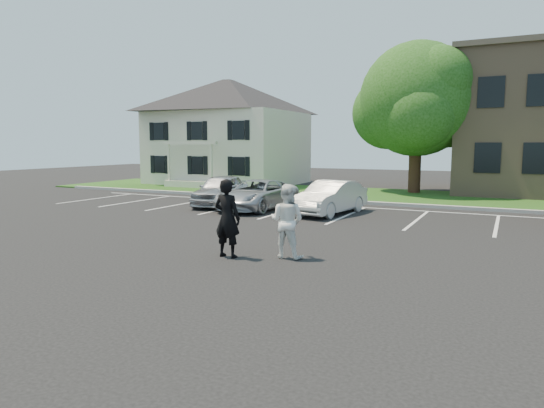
% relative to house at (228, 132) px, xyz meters
% --- Properties ---
extents(ground_plane, '(90.00, 90.00, 0.00)m').
position_rel_house_xyz_m(ground_plane, '(13.00, -19.97, -3.83)').
color(ground_plane, black).
rests_on(ground_plane, ground).
extents(curb, '(40.00, 0.30, 0.15)m').
position_rel_house_xyz_m(curb, '(13.00, -7.97, -3.75)').
color(curb, gray).
rests_on(curb, ground).
extents(grass_strip, '(44.00, 8.00, 0.08)m').
position_rel_house_xyz_m(grass_strip, '(13.00, -3.97, -3.79)').
color(grass_strip, '#0D420F').
rests_on(grass_strip, ground).
extents(stall_lines, '(34.00, 5.36, 0.01)m').
position_rel_house_xyz_m(stall_lines, '(14.40, -11.02, -3.82)').
color(stall_lines, silver).
rests_on(stall_lines, ground).
extents(house, '(10.30, 9.22, 7.60)m').
position_rel_house_xyz_m(house, '(0.00, 0.00, 0.00)').
color(house, beige).
rests_on(house, ground).
extents(tree, '(7.80, 7.20, 8.80)m').
position_rel_house_xyz_m(tree, '(13.94, -1.58, 1.52)').
color(tree, black).
rests_on(tree, ground).
extents(man_black_suit, '(0.77, 0.52, 2.04)m').
position_rel_house_xyz_m(man_black_suit, '(12.47, -20.50, -2.81)').
color(man_black_suit, black).
rests_on(man_black_suit, ground).
extents(man_white_shirt, '(0.93, 0.72, 1.91)m').
position_rel_house_xyz_m(man_white_shirt, '(13.87, -19.86, -2.87)').
color(man_white_shirt, white).
rests_on(man_white_shirt, ground).
extents(car_silver_west, '(2.67, 4.65, 1.49)m').
position_rel_house_xyz_m(car_silver_west, '(6.59, -11.48, -3.08)').
color(car_silver_west, '#B6B6BB').
rests_on(car_silver_west, ground).
extents(car_silver_minivan, '(2.36, 4.86, 1.33)m').
position_rel_house_xyz_m(car_silver_minivan, '(8.79, -11.95, -3.16)').
color(car_silver_minivan, '#A8ABB0').
rests_on(car_silver_minivan, ground).
extents(car_white_sedan, '(2.14, 4.40, 1.39)m').
position_rel_house_xyz_m(car_white_sedan, '(12.22, -11.88, -3.13)').
color(car_white_sedan, silver).
rests_on(car_white_sedan, ground).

